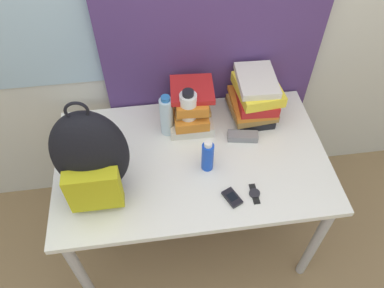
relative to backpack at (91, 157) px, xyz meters
The scene contains 12 objects.
wall_back 0.79m from the backpack, 54.39° to the left, with size 6.00×0.06×2.50m.
curtain_blue 0.85m from the backpack, 42.32° to the left, with size 1.11×0.04×2.50m.
desk 0.54m from the backpack, 15.05° to the left, with size 1.30×0.79×0.75m.
backpack is the anchor object (origin of this frame).
book_stack_left 0.60m from the backpack, 38.44° to the left, with size 0.23×0.27×0.22m.
book_stack_center 0.87m from the backpack, 24.53° to the left, with size 0.25×0.28×0.25m.
water_bottle 0.46m from the backpack, 42.23° to the left, with size 0.07×0.07×0.24m.
sports_bottle 0.53m from the backpack, 33.29° to the left, with size 0.08×0.08×0.27m.
sunscreen_bottle 0.52m from the backpack, ahead, with size 0.06×0.06×0.18m.
cell_phone 0.63m from the backpack, 13.49° to the right, with size 0.09×0.11×0.02m.
sunglasses_case 0.76m from the backpack, 16.01° to the left, with size 0.16×0.08×0.04m.
wristwatch 0.72m from the backpack, 10.70° to the right, with size 0.05×0.11×0.01m.
Camera 1 is at (-0.15, -0.71, 2.16)m, focal length 35.00 mm.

